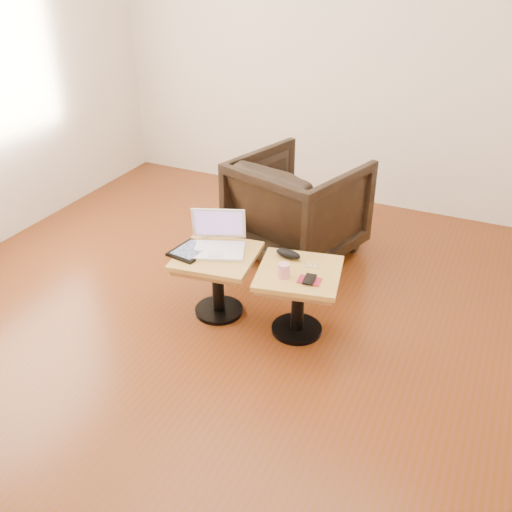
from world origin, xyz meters
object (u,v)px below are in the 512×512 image
at_px(side_table_left, 217,269).
at_px(side_table_right, 298,286).
at_px(striped_cup, 284,270).
at_px(armchair, 298,207).
at_px(laptop, 217,242).

bearing_deg(side_table_left, side_table_right, -4.99).
bearing_deg(striped_cup, side_table_right, 59.49).
bearing_deg(side_table_left, armchair, 72.50).
distance_m(side_table_left, striped_cup, 0.51).
height_order(side_table_left, laptop, laptop).
xyz_separation_m(side_table_right, armchair, (-0.38, 0.95, 0.06)).
relative_size(side_table_left, laptop, 1.28).
height_order(striped_cup, armchair, armchair).
bearing_deg(side_table_left, laptop, 105.96).
xyz_separation_m(side_table_left, laptop, (-0.03, 0.07, 0.16)).
distance_m(side_table_right, armchair, 1.02).
relative_size(side_table_left, side_table_right, 0.95).
relative_size(laptop, striped_cup, 5.01).
xyz_separation_m(side_table_left, side_table_right, (0.54, 0.03, 0.00)).
relative_size(side_table_right, laptop, 1.34).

